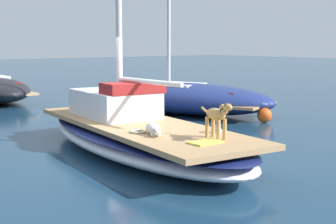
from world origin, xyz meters
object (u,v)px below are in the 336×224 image
Objects in this scene: moored_boat_starboard_side at (185,97)px; coiled_rope at (138,132)px; dog_white at (153,129)px; dog_tan at (217,116)px; deck_towel at (205,142)px; mooring_buoy at (264,115)px; sailboat_main at (139,138)px; deck_winch at (217,128)px.

coiled_rope is at bearing -137.97° from moored_boat_starboard_side.
moored_boat_starboard_side reaches higher than dog_white.
moored_boat_starboard_side is at bearing 53.44° from dog_tan.
dog_white is at bearing 99.29° from deck_towel.
dog_tan is 0.12× the size of moored_boat_starboard_side.
dog_white is 0.12× the size of moored_boat_starboard_side.
dog_tan is 2.89× the size of coiled_rope.
coiled_rope is at bearing -162.23° from mooring_buoy.
dog_tan reaches higher than mooring_buoy.
coiled_rope reaches higher than mooring_buoy.
mooring_buoy is (0.62, -2.92, -0.34)m from moored_boat_starboard_side.
deck_winch reaches higher than sailboat_main.
moored_boat_starboard_side is at bearing 101.90° from mooring_buoy.
deck_winch is at bearing -125.82° from moored_boat_starboard_side.
sailboat_main is 23.09× the size of coiled_rope.
coiled_rope is (-0.73, 1.42, -0.40)m from dog_tan.
dog_white is 2.75× the size of coiled_rope.
mooring_buoy is at bearing 31.41° from deck_towel.
sailboat_main is 1.43m from dog_white.
coiled_rope is at bearing -126.32° from sailboat_main.
sailboat_main is 8.39× the size of dog_white.
deck_winch reaches higher than deck_towel.
deck_winch is at bearing -75.25° from sailboat_main.
dog_tan is 0.59m from deck_towel.
deck_winch is (1.05, -0.65, -0.01)m from dog_white.
coiled_rope is at bearing 101.93° from deck_towel.
dog_tan is at bearing 16.99° from deck_towel.
deck_towel reaches higher than sailboat_main.
dog_white is 2.03× the size of mooring_buoy.
coiled_rope is at bearing 111.35° from dog_white.
dog_tan is 1.67× the size of deck_towel.
deck_towel is at bearing -80.71° from dog_white.
coiled_rope is 7.24m from moored_boat_starboard_side.
mooring_buoy is (5.99, 1.92, -0.46)m from coiled_rope.
dog_white reaches higher than deck_winch.
moored_boat_starboard_side is at bearing 51.66° from deck_towel.
coiled_rope is 1.57m from deck_towel.
deck_winch is at bearing 44.94° from dog_tan.
deck_towel is 8.14m from moored_boat_starboard_side.
mooring_buoy is at bearing 31.00° from deck_winch.
dog_white is 6.30m from mooring_buoy.
coiled_rope is at bearing 140.38° from deck_winch.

